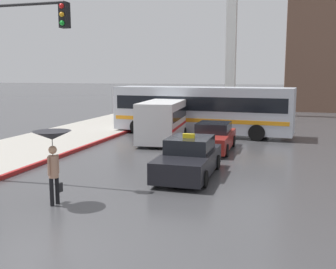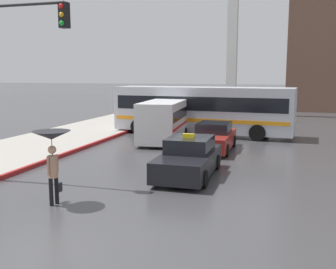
{
  "view_description": "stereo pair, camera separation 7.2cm",
  "coord_description": "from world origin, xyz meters",
  "px_view_note": "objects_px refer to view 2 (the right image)",
  "views": [
    {
      "loc": [
        4.85,
        -6.47,
        3.8
      ],
      "look_at": [
        0.47,
        8.6,
        1.4
      ],
      "focal_mm": 42.0,
      "sensor_mm": 36.0,
      "label": 1
    },
    {
      "loc": [
        4.92,
        -6.45,
        3.8
      ],
      "look_at": [
        0.47,
        8.6,
        1.4
      ],
      "focal_mm": 42.0,
      "sensor_mm": 36.0,
      "label": 2
    }
  ],
  "objects_px": {
    "taxi": "(189,159)",
    "sedan_red": "(213,138)",
    "city_bus": "(202,108)",
    "ambulance_van": "(164,119)",
    "monument_cross": "(233,3)",
    "traffic_light": "(15,57)",
    "pedestrian_with_umbrella": "(52,144)"
  },
  "relations": [
    {
      "from": "traffic_light",
      "to": "city_bus",
      "type": "bearing_deg",
      "value": 73.28
    },
    {
      "from": "traffic_light",
      "to": "monument_cross",
      "type": "height_order",
      "value": "monument_cross"
    },
    {
      "from": "city_bus",
      "to": "traffic_light",
      "type": "height_order",
      "value": "traffic_light"
    },
    {
      "from": "traffic_light",
      "to": "pedestrian_with_umbrella",
      "type": "bearing_deg",
      "value": -35.63
    },
    {
      "from": "pedestrian_with_umbrella",
      "to": "monument_cross",
      "type": "xyz_separation_m",
      "value": [
        1.53,
        27.77,
        8.48
      ]
    },
    {
      "from": "ambulance_van",
      "to": "city_bus",
      "type": "bearing_deg",
      "value": -121.17
    },
    {
      "from": "taxi",
      "to": "sedan_red",
      "type": "xyz_separation_m",
      "value": [
        0.01,
        5.31,
        -0.03
      ]
    },
    {
      "from": "sedan_red",
      "to": "taxi",
      "type": "bearing_deg",
      "value": 89.92
    },
    {
      "from": "pedestrian_with_umbrella",
      "to": "traffic_light",
      "type": "distance_m",
      "value": 3.94
    },
    {
      "from": "pedestrian_with_umbrella",
      "to": "monument_cross",
      "type": "distance_m",
      "value": 29.08
    },
    {
      "from": "taxi",
      "to": "monument_cross",
      "type": "xyz_separation_m",
      "value": [
        -1.5,
        23.42,
        9.62
      ]
    },
    {
      "from": "monument_cross",
      "to": "city_bus",
      "type": "bearing_deg",
      "value": -90.4
    },
    {
      "from": "city_bus",
      "to": "pedestrian_with_umbrella",
      "type": "distance_m",
      "value": 14.69
    },
    {
      "from": "taxi",
      "to": "city_bus",
      "type": "xyz_separation_m",
      "value": [
        -1.59,
        10.26,
        1.01
      ]
    },
    {
      "from": "ambulance_van",
      "to": "monument_cross",
      "type": "relative_size",
      "value": 0.3
    },
    {
      "from": "sedan_red",
      "to": "traffic_light",
      "type": "relative_size",
      "value": 0.67
    },
    {
      "from": "sedan_red",
      "to": "pedestrian_with_umbrella",
      "type": "xyz_separation_m",
      "value": [
        -3.03,
        -9.66,
        1.16
      ]
    },
    {
      "from": "ambulance_van",
      "to": "monument_cross",
      "type": "distance_m",
      "value": 18.71
    },
    {
      "from": "monument_cross",
      "to": "traffic_light",
      "type": "bearing_deg",
      "value": -98.65
    },
    {
      "from": "taxi",
      "to": "city_bus",
      "type": "height_order",
      "value": "city_bus"
    },
    {
      "from": "sedan_red",
      "to": "city_bus",
      "type": "bearing_deg",
      "value": -72.14
    },
    {
      "from": "sedan_red",
      "to": "city_bus",
      "type": "height_order",
      "value": "city_bus"
    },
    {
      "from": "traffic_light",
      "to": "monument_cross",
      "type": "bearing_deg",
      "value": 81.35
    },
    {
      "from": "taxi",
      "to": "pedestrian_with_umbrella",
      "type": "bearing_deg",
      "value": 55.21
    },
    {
      "from": "sedan_red",
      "to": "ambulance_van",
      "type": "bearing_deg",
      "value": -29.52
    },
    {
      "from": "ambulance_van",
      "to": "city_bus",
      "type": "relative_size",
      "value": 0.47
    },
    {
      "from": "taxi",
      "to": "pedestrian_with_umbrella",
      "type": "height_order",
      "value": "pedestrian_with_umbrella"
    },
    {
      "from": "taxi",
      "to": "sedan_red",
      "type": "height_order",
      "value": "taxi"
    },
    {
      "from": "pedestrian_with_umbrella",
      "to": "taxi",
      "type": "bearing_deg",
      "value": -22.25
    },
    {
      "from": "sedan_red",
      "to": "traffic_light",
      "type": "xyz_separation_m",
      "value": [
        -5.47,
        -7.92,
        3.74
      ]
    },
    {
      "from": "pedestrian_with_umbrella",
      "to": "monument_cross",
      "type": "bearing_deg",
      "value": 9.39
    },
    {
      "from": "taxi",
      "to": "traffic_light",
      "type": "bearing_deg",
      "value": 25.6
    }
  ]
}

